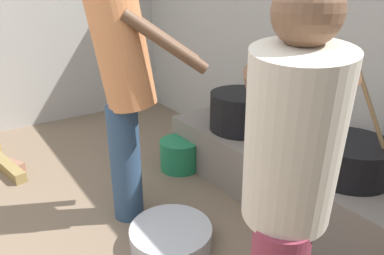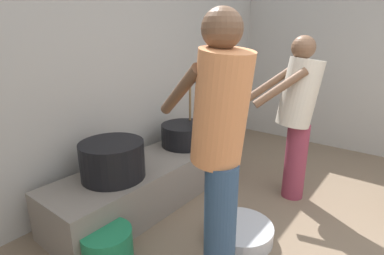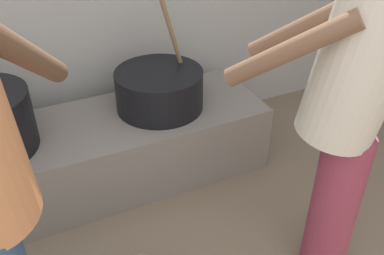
{
  "view_description": "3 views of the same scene",
  "coord_description": "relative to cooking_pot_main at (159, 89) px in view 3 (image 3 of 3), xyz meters",
  "views": [
    {
      "loc": [
        1.52,
        0.2,
        1.48
      ],
      "look_at": [
        -0.26,
        1.45,
        0.6
      ],
      "focal_mm": 32.93,
      "sensor_mm": 36.0,
      "label": 1
    },
    {
      "loc": [
        -1.74,
        0.2,
        1.5
      ],
      "look_at": [
        -0.32,
        1.31,
        0.94
      ],
      "focal_mm": 27.61,
      "sensor_mm": 36.0,
      "label": 2
    },
    {
      "loc": [
        -0.23,
        0.06,
        1.66
      ],
      "look_at": [
        0.32,
        1.22,
        0.82
      ],
      "focal_mm": 39.94,
      "sensor_mm": 36.0,
      "label": 3
    }
  ],
  "objects": [
    {
      "name": "cook_in_cream_shirt",
      "position": [
        0.36,
        -1.02,
        0.34
      ],
      "size": [
        0.65,
        0.69,
        1.51
      ],
      "color": "#8C3347",
      "rests_on": "ground_plane"
    },
    {
      "name": "cooking_pot_main",
      "position": [
        0.0,
        0.0,
        0.0
      ],
      "size": [
        0.49,
        0.49,
        0.68
      ],
      "color": "black",
      "rests_on": "hearth_ledge"
    },
    {
      "name": "hearth_ledge",
      "position": [
        -0.47,
        -0.02,
        -0.32
      ],
      "size": [
        2.07,
        0.6,
        0.41
      ],
      "primitive_type": "cube",
      "color": "slate",
      "rests_on": "ground_plane"
    }
  ]
}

